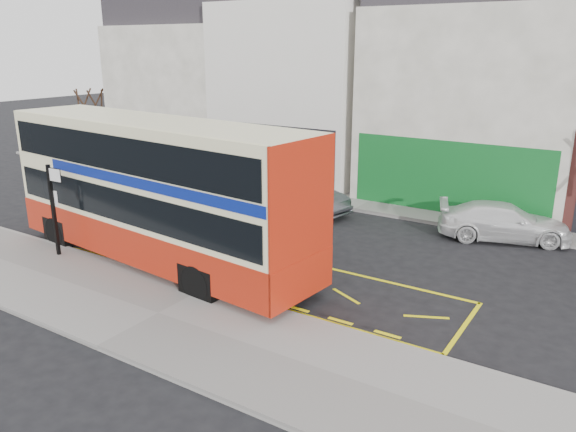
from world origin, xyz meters
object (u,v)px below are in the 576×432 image
Objects in this scene: bus_stop_post at (54,202)px; car_white at (504,222)px; double_decker_bus at (157,190)px; car_silver at (168,174)px; car_grey at (301,195)px; street_tree_left at (90,98)px.

car_white is (12.18, 10.18, -1.32)m from bus_stop_post.
double_decker_bus is 2.57× the size of car_white.
car_grey is (8.21, -0.30, 0.13)m from car_silver.
bus_stop_post is 18.04m from street_tree_left.
bus_stop_post is (-3.17, -1.58, -0.49)m from double_decker_bus.
double_decker_bus is 3.90× the size of bus_stop_post.
double_decker_bus is 2.17× the size of street_tree_left.
car_silver is 16.47m from car_white.
double_decker_bus is at bearing -33.00° from street_tree_left.
double_decker_bus is at bearing -173.66° from car_grey.
car_white is 0.84× the size of street_tree_left.
double_decker_bus is 7.93m from car_grey.
street_tree_left is at bearing 69.67° from car_silver.
street_tree_left is (-25.35, 2.01, 3.12)m from car_white.
bus_stop_post is 0.85× the size of car_silver.
car_white is at bearing 49.29° from double_decker_bus.
bus_stop_post is 0.68× the size of car_grey.
car_grey reaches higher than car_silver.
street_tree_left is (-13.17, 12.19, 1.80)m from bus_stop_post.
double_decker_bus reaches higher than car_grey.
street_tree_left reaches higher than car_grey.
street_tree_left is at bearing 92.26° from car_grey.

